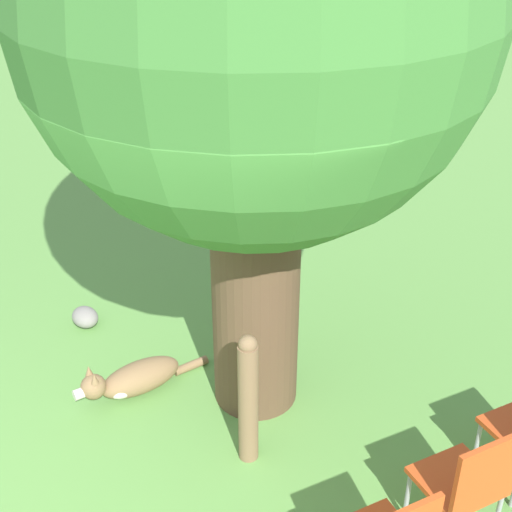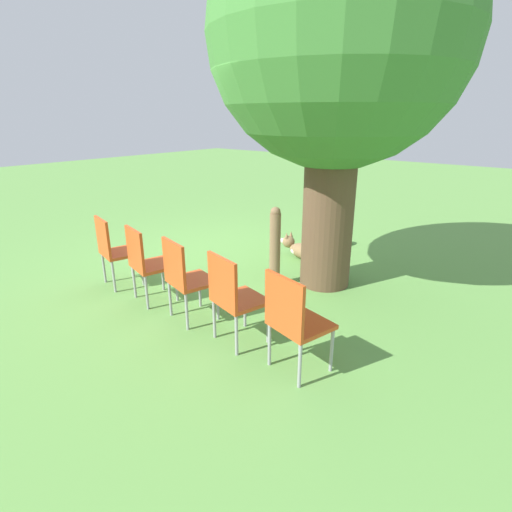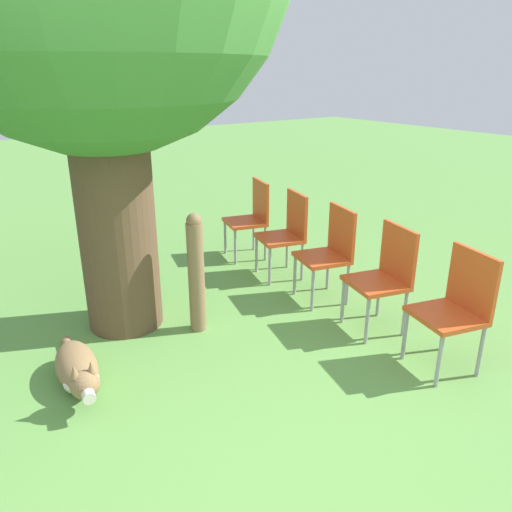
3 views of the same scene
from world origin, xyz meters
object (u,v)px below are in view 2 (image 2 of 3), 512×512
Objects in this scene: oak_tree at (339,40)px; dog at (304,251)px; red_chair_0 at (113,248)px; red_chair_3 at (233,294)px; red_chair_1 at (146,260)px; red_chair_2 at (185,275)px; fence_post at (275,247)px; red_chair_4 at (294,318)px.

dog is (-0.61, -0.70, -2.67)m from oak_tree.
dog is at bearing -131.04° from oak_tree.
red_chair_3 is (0.08, 2.06, 0.00)m from red_chair_0.
red_chair_1 is 1.00× the size of red_chair_3.
red_chair_1 is at bearing -36.94° from oak_tree.
fence_post is at bearing 6.64° from red_chair_2.
oak_tree is at bearing -22.84° from red_chair_1.
red_chair_0 is (2.33, -1.30, 0.38)m from dog.
red_chair_1 is at bearing 82.35° from dog.
red_chair_2 is at bearing -19.51° from oak_tree.
red_chair_2 is (0.05, 1.37, 0.00)m from red_chair_0.
fence_post is 1.14× the size of red_chair_4.
red_chair_0 reaches higher than dog.
red_chair_1 is at bearing 102.00° from red_chair_2.
red_chair_1 is (1.75, -1.31, -2.29)m from oak_tree.
red_chair_4 is (0.03, 0.69, 0.00)m from red_chair_3.
fence_post is at bearing -44.83° from oak_tree.
red_chair_0 is 1.00× the size of red_chair_4.
red_chair_3 is 0.69m from red_chair_4.
red_chair_0 and red_chair_4 have the same top height.
red_chair_0 is 1.00× the size of red_chair_1.
red_chair_0 is at bearing -49.26° from oak_tree.
oak_tree is 3.02m from red_chair_4.
red_chair_2 and red_chair_3 have the same top height.
dog is 1.09× the size of fence_post.
red_chair_2 is 1.37m from red_chair_4.
red_chair_2 is at bearing -78.00° from red_chair_0.
fence_post is (1.07, 0.25, 0.39)m from dog.
fence_post is (0.46, -0.46, -2.28)m from oak_tree.
red_chair_0 is 2.06m from red_chair_3.
red_chair_0 is 1.00× the size of red_chair_3.
oak_tree is 4.81× the size of red_chair_1.
red_chair_1 is 1.00× the size of red_chair_2.
red_chair_4 is (2.43, 1.45, 0.38)m from dog.
red_chair_2 is at bearing 102.00° from red_chair_3.
red_chair_4 is at bearing 22.18° from oak_tree.
oak_tree is 4.81× the size of red_chair_2.
red_chair_3 is (2.41, 0.76, 0.38)m from dog.
oak_tree reaches higher than red_chair_3.
fence_post is 1.14× the size of red_chair_0.
oak_tree is 3.17m from red_chair_1.
fence_post is at bearing -19.55° from red_chair_1.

